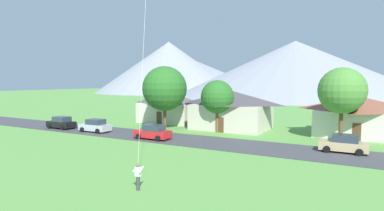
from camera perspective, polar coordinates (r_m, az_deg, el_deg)
The scene contains 14 objects.
road_strip at distance 33.92m, azimuth 6.92°, elevation -6.97°, with size 160.00×6.52×0.08m, color #424247.
mountain_central_ridge at distance 194.58m, azimuth -0.34°, elevation 5.49°, with size 98.16×98.16×20.30m, color gray.
mountain_far_east_ridge at distance 141.35m, azimuth 18.04°, elevation 6.30°, with size 103.01×103.01×23.53m, color #8E939E.
mountain_west_ridge at distance 184.59m, azimuth -4.20°, elevation 6.90°, with size 83.12×83.12×29.16m, color #8E939E.
house_leftmost at distance 44.76m, azimuth 7.10°, elevation -0.64°, with size 10.77×8.04×5.37m.
house_left_center at distance 51.49m, azimuth -4.04°, elevation -0.28°, with size 9.87×6.53×4.81m.
house_right_center at distance 43.78m, azimuth 27.76°, elevation -1.58°, with size 10.34×8.35×4.87m.
tree_left_of_center at distance 41.47m, azimuth 4.59°, elevation 1.55°, with size 4.37×4.37×6.85m.
tree_center at distance 38.38m, azimuth 25.41°, elevation 2.41°, with size 5.10×5.10×8.23m.
tree_right_of_center at distance 44.04m, azimuth -4.97°, elevation 3.05°, with size 6.22×6.22×8.79m.
parked_car_red_west_end at distance 36.64m, azimuth -7.05°, elevation -4.80°, with size 4.22×2.11×1.68m.
parked_car_tan_mid_west at distance 32.94m, azimuth 25.71°, elevation -6.27°, with size 4.21×2.10×1.68m.
parked_car_silver_mid_east at distance 43.30m, azimuth -17.05°, elevation -3.53°, with size 4.24×2.16×1.68m.
parked_car_black_east_end at distance 47.99m, azimuth -22.49°, elevation -2.91°, with size 4.20×2.09×1.68m.
Camera 1 is at (12.44, -2.18, 6.76)m, focal length 29.59 mm.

